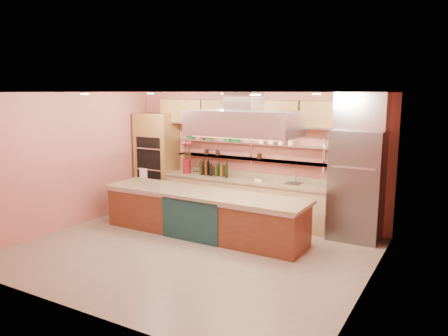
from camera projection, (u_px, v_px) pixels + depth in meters
The scene contains 21 objects.
floor at pixel (192, 252), 7.78m from camera, with size 6.00×5.00×0.02m, color gray.
ceiling at pixel (189, 92), 7.29m from camera, with size 6.00×5.00×0.02m, color black.
wall_back at pixel (254, 156), 9.67m from camera, with size 6.00×0.04×2.80m, color #C86D5E.
wall_front at pixel (78, 207), 5.39m from camera, with size 6.00×0.04×2.80m, color #C86D5E.
wall_left at pixel (70, 161), 8.99m from camera, with size 0.04×5.00×2.80m, color #C86D5E.
wall_right at pixel (370, 194), 6.07m from camera, with size 0.04×5.00×2.80m, color #C86D5E.
oven_stack at pixel (157, 161), 10.63m from camera, with size 0.95×0.64×2.30m, color olive.
refrigerator at pixel (357, 186), 8.28m from camera, with size 0.95×0.72×2.10m, color slate.
back_counter at pixel (245, 199), 9.60m from camera, with size 3.84×0.64×0.93m, color tan.
wall_shelf_lower at pixel (249, 159), 9.60m from camera, with size 3.60×0.26×0.03m, color silver.
wall_shelf_upper at pixel (249, 143), 9.53m from camera, with size 3.60×0.26×0.03m, color silver.
upper_cabinets at pixel (250, 113), 9.35m from camera, with size 4.60×0.36×0.55m, color olive.
range_hood at pixel (244, 123), 7.86m from camera, with size 2.00×1.00×0.45m, color silver.
ceiling_downlights at pixel (196, 94), 7.47m from camera, with size 4.00×2.80×0.02m, color #FFE5A5.
island at pixel (203, 213), 8.61m from camera, with size 4.18×0.91×0.87m, color brown.
flower_vase at pixel (187, 166), 10.18m from camera, with size 0.19×0.19×0.34m, color maroon.
oil_bottle_cluster at pixel (215, 170), 9.82m from camera, with size 0.79×0.23×0.25m, color black.
kitchen_scale at pixel (259, 179), 9.30m from camera, with size 0.16×0.12×0.09m, color white.
bar_faucet at pixel (296, 179), 8.99m from camera, with size 0.03×0.03×0.22m, color silver.
copper_kettle at pixel (204, 136), 10.09m from camera, with size 0.19×0.19×0.15m, color #DA5C32.
green_canister at pixel (236, 137), 9.67m from camera, with size 0.17×0.17×0.20m, color #104E1A.
Camera 1 is at (4.15, -6.15, 2.82)m, focal length 35.00 mm.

